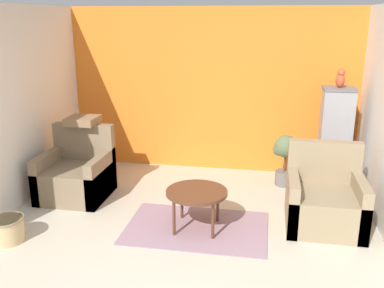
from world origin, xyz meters
The scene contains 12 objects.
ground_plane centered at (0.00, 0.00, 0.00)m, with size 20.00×20.00×0.00m, color beige.
wall_back_accent centered at (0.00, 3.37, 1.29)m, with size 4.65×0.06×2.58m.
wall_left centered at (-2.29, 1.67, 1.29)m, with size 0.06×3.34×2.58m.
area_rug centered at (0.14, 1.20, 0.01)m, with size 1.67×1.11×0.01m.
coffee_table centered at (0.14, 1.20, 0.44)m, with size 0.72×0.72×0.48m.
armchair_left centered at (-1.66, 1.86, 0.30)m, with size 0.88×0.86×0.96m.
armchair_right centered at (1.63, 1.57, 0.30)m, with size 0.88×0.86×0.96m.
birdcage centered at (1.87, 2.85, 0.71)m, with size 0.57×0.57×1.48m.
parrot centered at (1.87, 2.85, 1.60)m, with size 0.12×0.22×0.27m.
potted_plant centered at (1.19, 2.79, 0.47)m, with size 0.37×0.33×0.77m.
wicker_basket centered at (-1.89, 0.52, 0.15)m, with size 0.38×0.38×0.28m.
throw_pillow centered at (-1.66, 2.17, 1.01)m, with size 0.42×0.42×0.10m.
Camera 1 is at (0.91, -3.33, 2.42)m, focal length 40.00 mm.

